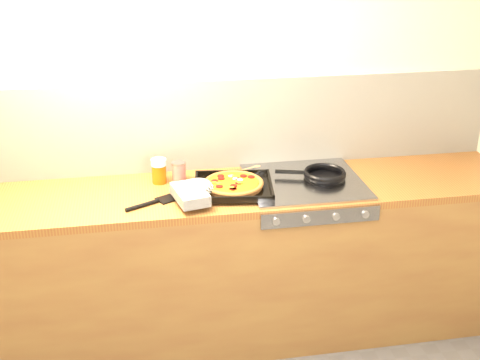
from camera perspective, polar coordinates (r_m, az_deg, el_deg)
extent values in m
plane|color=beige|center=(3.27, -2.71, 6.92)|extent=(3.20, 0.00, 3.20)
cube|color=white|center=(3.29, -2.65, 5.19)|extent=(3.20, 0.02, 0.50)
cube|color=olive|center=(3.34, -1.77, -8.20)|extent=(3.20, 0.60, 0.86)
cube|color=brown|center=(3.12, -1.87, -1.16)|extent=(3.20, 0.60, 0.04)
cube|color=#999A9F|center=(2.97, 7.63, -3.44)|extent=(0.60, 0.03, 0.08)
cylinder|color=#A5A5AA|center=(2.90, 3.45, -3.94)|extent=(0.04, 0.02, 0.04)
cylinder|color=#A5A5AA|center=(2.93, 6.31, -3.69)|extent=(0.04, 0.02, 0.04)
cylinder|color=#A5A5AA|center=(2.97, 9.10, -3.44)|extent=(0.04, 0.02, 0.04)
cylinder|color=#A5A5AA|center=(3.02, 11.79, -3.19)|extent=(0.04, 0.02, 0.04)
cube|color=#999A9F|center=(3.20, 6.12, -0.17)|extent=(0.60, 0.56, 0.02)
cube|color=black|center=(3.07, -0.63, -0.74)|extent=(0.43, 0.39, 0.01)
cube|color=black|center=(3.22, -0.73, 0.74)|extent=(0.39, 0.06, 0.02)
cube|color=black|center=(2.92, -0.52, -1.79)|extent=(0.39, 0.06, 0.02)
cube|color=black|center=(3.08, 2.92, -0.40)|extent=(0.06, 0.34, 0.02)
cube|color=black|center=(3.07, -4.20, -0.52)|extent=(0.06, 0.34, 0.02)
cylinder|color=#9E6A2E|center=(3.07, -0.63, -0.48)|extent=(0.33, 0.33, 0.02)
torus|color=#9E6A2E|center=(3.06, -0.63, -0.31)|extent=(0.35, 0.35, 0.02)
cylinder|color=#BA6A16|center=(3.06, -0.63, -0.27)|extent=(0.29, 0.29, 0.01)
cylinder|color=maroon|center=(3.05, -0.13, -0.26)|extent=(0.04, 0.04, 0.00)
cylinder|color=maroon|center=(3.13, -1.84, 0.38)|extent=(0.04, 0.04, 0.00)
cylinder|color=maroon|center=(2.98, -0.69, -0.84)|extent=(0.04, 0.04, 0.00)
cylinder|color=maroon|center=(3.07, -2.41, -0.09)|extent=(0.04, 0.04, 0.00)
cylinder|color=maroon|center=(3.13, 0.34, 0.39)|extent=(0.04, 0.04, 0.00)
cylinder|color=maroon|center=(3.10, -0.41, 0.16)|extent=(0.04, 0.04, 0.00)
cylinder|color=maroon|center=(3.01, -1.98, -0.62)|extent=(0.04, 0.04, 0.00)
cylinder|color=maroon|center=(3.12, 1.07, 0.31)|extent=(0.04, 0.04, 0.00)
cylinder|color=maroon|center=(2.98, -0.65, -0.81)|extent=(0.04, 0.04, 0.00)
cylinder|color=maroon|center=(3.01, -0.62, -0.55)|extent=(0.04, 0.04, 0.00)
cylinder|color=maroon|center=(3.10, -1.79, 0.14)|extent=(0.04, 0.04, 0.00)
ellipsoid|color=orange|center=(3.04, -2.06, -0.28)|extent=(0.03, 0.02, 0.01)
ellipsoid|color=orange|center=(3.05, -2.48, -0.23)|extent=(0.03, 0.02, 0.01)
ellipsoid|color=orange|center=(3.10, -0.82, 0.21)|extent=(0.03, 0.02, 0.01)
ellipsoid|color=orange|center=(3.14, -0.92, 0.48)|extent=(0.03, 0.02, 0.01)
ellipsoid|color=orange|center=(2.99, -0.82, -0.69)|extent=(0.03, 0.02, 0.01)
ellipsoid|color=orange|center=(3.04, 0.01, -0.27)|extent=(0.03, 0.02, 0.01)
ellipsoid|color=orange|center=(3.06, -0.21, -0.14)|extent=(0.03, 0.02, 0.01)
ellipsoid|color=orange|center=(3.03, -1.99, -0.36)|extent=(0.03, 0.02, 0.01)
ellipsoid|color=orange|center=(3.12, -0.57, 0.37)|extent=(0.03, 0.02, 0.01)
ellipsoid|color=silver|center=(3.13, -0.86, 0.41)|extent=(0.03, 0.03, 0.01)
ellipsoid|color=silver|center=(3.10, -0.47, 0.14)|extent=(0.03, 0.03, 0.01)
ellipsoid|color=silver|center=(3.08, 0.03, 0.02)|extent=(0.03, 0.03, 0.01)
cube|color=black|center=(2.93, -4.78, -1.37)|extent=(0.19, 0.26, 0.05)
ellipsoid|color=black|center=(3.03, -3.96, -0.49)|extent=(0.15, 0.15, 0.06)
cylinder|color=black|center=(2.96, -3.33, -1.10)|extent=(0.10, 0.11, 0.05)
cylinder|color=black|center=(3.23, 8.01, 0.24)|extent=(0.26, 0.26, 0.01)
torus|color=black|center=(3.22, 8.04, 0.58)|extent=(0.28, 0.28, 0.02)
cube|color=black|center=(3.22, 4.81, 0.76)|extent=(0.16, 0.06, 0.01)
cylinder|color=maroon|center=(3.20, -5.82, 0.80)|extent=(0.09, 0.09, 0.10)
cylinder|color=#B2B2B7|center=(3.18, -5.86, 1.64)|extent=(0.09, 0.09, 0.01)
cylinder|color=#B2B2B7|center=(3.22, -5.79, -0.03)|extent=(0.09, 0.09, 0.01)
cylinder|color=#E1570D|center=(3.19, -7.67, 0.58)|extent=(0.10, 0.10, 0.10)
cylinder|color=silver|center=(3.17, -7.74, 1.68)|extent=(0.10, 0.10, 0.03)
cylinder|color=#A46F45|center=(3.29, -0.37, 0.72)|extent=(0.24, 0.12, 0.02)
ellipsoid|color=#A46F45|center=(3.36, 1.62, 1.24)|extent=(0.07, 0.06, 0.02)
cube|color=black|center=(3.02, -6.89, -1.78)|extent=(0.13, 0.12, 0.01)
cylinder|color=black|center=(2.95, -9.24, -2.38)|extent=(0.17, 0.10, 0.02)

